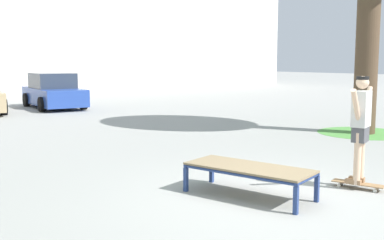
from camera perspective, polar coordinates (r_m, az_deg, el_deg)
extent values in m
plane|color=#999993|center=(7.03, 9.67, -9.61)|extent=(120.00, 120.00, 0.00)
cube|color=navy|center=(7.36, -0.75, -7.20)|extent=(0.08, 0.08, 0.38)
cube|color=navy|center=(7.91, 2.39, -6.20)|extent=(0.08, 0.08, 0.38)
cube|color=navy|center=(6.44, 12.47, -9.49)|extent=(0.08, 0.08, 0.38)
cube|color=navy|center=(7.06, 14.87, -8.08)|extent=(0.08, 0.08, 0.38)
cylinder|color=navy|center=(6.80, 5.42, -6.58)|extent=(0.65, 1.82, 0.05)
cylinder|color=navy|center=(7.39, 8.29, -5.51)|extent=(0.65, 1.82, 0.05)
cylinder|color=navy|center=(7.59, 0.88, -5.11)|extent=(0.74, 0.29, 0.05)
cylinder|color=navy|center=(6.69, 13.78, -6.99)|extent=(0.74, 0.29, 0.05)
cube|color=#847051|center=(7.08, 6.92, -5.71)|extent=(1.32, 2.04, 0.03)
cube|color=#9E754C|center=(7.99, 19.46, -7.25)|extent=(0.47, 0.82, 0.02)
cylinder|color=silver|center=(8.01, 17.36, -7.55)|extent=(0.05, 0.06, 0.06)
cylinder|color=silver|center=(8.15, 17.68, -7.31)|extent=(0.05, 0.06, 0.06)
cylinder|color=silver|center=(7.87, 21.28, -7.98)|extent=(0.05, 0.06, 0.06)
cylinder|color=silver|center=(8.01, 21.54, -7.73)|extent=(0.05, 0.06, 0.06)
cylinder|color=beige|center=(7.81, 19.39, -4.44)|extent=(0.11, 0.11, 0.82)
cube|color=#99704C|center=(7.90, 18.93, -7.07)|extent=(0.18, 0.26, 0.07)
cylinder|color=beige|center=(8.00, 19.78, -4.19)|extent=(0.11, 0.11, 0.82)
cube|color=#99704C|center=(8.09, 19.32, -6.76)|extent=(0.18, 0.26, 0.07)
cube|color=#4C4C51|center=(7.84, 19.70, -1.63)|extent=(0.35, 0.29, 0.24)
cube|color=silver|center=(7.79, 19.83, 1.28)|extent=(0.41, 0.33, 0.56)
cylinder|color=beige|center=(7.49, 19.25, 1.68)|extent=(0.40, 0.21, 0.52)
cylinder|color=beige|center=(8.07, 20.41, 1.99)|extent=(0.40, 0.21, 0.52)
sphere|color=beige|center=(7.76, 19.96, 4.29)|extent=(0.20, 0.20, 0.20)
cylinder|color=black|center=(7.76, 19.98, 4.81)|extent=(0.19, 0.19, 0.05)
cylinder|color=brown|center=(13.95, 20.41, 7.55)|extent=(0.62, 0.62, 4.44)
cylinder|color=#519342|center=(14.10, 20.02, -1.48)|extent=(2.51, 2.51, 0.01)
cylinder|color=black|center=(18.98, -21.83, 1.46)|extent=(0.28, 0.62, 0.60)
cube|color=#28479E|center=(21.12, -16.39, 2.79)|extent=(1.86, 4.26, 0.70)
cube|color=#2D3847|center=(21.23, -16.57, 4.61)|extent=(1.64, 2.16, 0.64)
cylinder|color=black|center=(20.16, -13.03, 2.10)|extent=(0.24, 0.61, 0.60)
cylinder|color=black|center=(19.67, -17.71, 1.82)|extent=(0.24, 0.61, 0.60)
cylinder|color=black|center=(22.62, -15.21, 2.56)|extent=(0.24, 0.61, 0.60)
cylinder|color=black|center=(22.19, -19.41, 2.32)|extent=(0.24, 0.61, 0.60)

